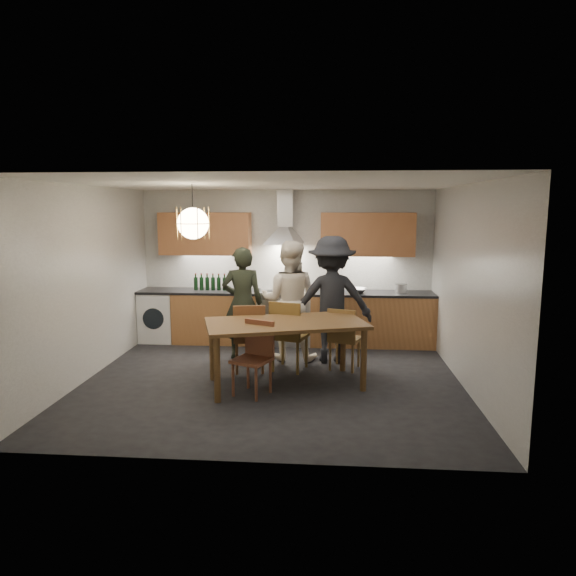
# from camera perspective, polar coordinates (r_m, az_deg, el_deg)

# --- Properties ---
(ground) EXTENTS (5.00, 5.00, 0.00)m
(ground) POSITION_cam_1_polar(r_m,az_deg,el_deg) (7.02, -1.76, -10.22)
(ground) COLOR black
(ground) RESTS_ON ground
(room_shell) EXTENTS (5.02, 4.52, 2.61)m
(room_shell) POSITION_cam_1_polar(r_m,az_deg,el_deg) (6.66, -1.82, 3.80)
(room_shell) COLOR silver
(room_shell) RESTS_ON ground
(counter_run) EXTENTS (5.00, 0.62, 0.90)m
(counter_run) POSITION_cam_1_polar(r_m,az_deg,el_deg) (8.77, -0.22, -3.27)
(counter_run) COLOR #C5834B
(counter_run) RESTS_ON ground
(range_stove) EXTENTS (0.90, 0.60, 0.92)m
(range_stove) POSITION_cam_1_polar(r_m,az_deg,el_deg) (8.76, -0.37, -3.33)
(range_stove) COLOR silver
(range_stove) RESTS_ON ground
(wall_fixtures) EXTENTS (4.30, 0.54, 1.10)m
(wall_fixtures) POSITION_cam_1_polar(r_m,az_deg,el_deg) (8.70, -0.31, 6.10)
(wall_fixtures) COLOR #C67D4C
(wall_fixtures) RESTS_ON ground
(pendant_lamp) EXTENTS (0.43, 0.43, 0.70)m
(pendant_lamp) POSITION_cam_1_polar(r_m,az_deg,el_deg) (6.72, -10.51, 7.07)
(pendant_lamp) COLOR black
(pendant_lamp) RESTS_ON ground
(dining_table) EXTENTS (2.22, 1.54, 0.85)m
(dining_table) POSITION_cam_1_polar(r_m,az_deg,el_deg) (6.63, -0.27, -4.59)
(dining_table) COLOR brown
(dining_table) RESTS_ON ground
(chair_back_left) EXTENTS (0.52, 0.52, 0.98)m
(chair_back_left) POSITION_cam_1_polar(r_m,az_deg,el_deg) (7.20, -4.33, -5.08)
(chair_back_left) COLOR brown
(chair_back_left) RESTS_ON ground
(chair_back_mid) EXTENTS (0.57, 0.57, 1.01)m
(chair_back_mid) POSITION_cam_1_polar(r_m,az_deg,el_deg) (7.22, -0.06, -4.86)
(chair_back_mid) COLOR brown
(chair_back_mid) RESTS_ON ground
(chair_back_right) EXTENTS (0.51, 0.51, 0.90)m
(chair_back_right) POSITION_cam_1_polar(r_m,az_deg,el_deg) (7.33, 6.16, -5.21)
(chair_back_right) COLOR brown
(chair_back_right) RESTS_ON ground
(chair_front) EXTENTS (0.55, 0.55, 0.91)m
(chair_front) POSITION_cam_1_polar(r_m,az_deg,el_deg) (6.44, -3.65, -7.13)
(chair_front) COLOR brown
(chair_front) RESTS_ON ground
(person_left) EXTENTS (0.68, 0.49, 1.72)m
(person_left) POSITION_cam_1_polar(r_m,az_deg,el_deg) (7.88, -5.08, -1.66)
(person_left) COLOR black
(person_left) RESTS_ON ground
(person_mid) EXTENTS (0.95, 0.78, 1.81)m
(person_mid) POSITION_cam_1_polar(r_m,az_deg,el_deg) (7.78, 0.14, -1.40)
(person_mid) COLOR silver
(person_mid) RESTS_ON ground
(person_right) EXTENTS (1.28, 0.81, 1.89)m
(person_right) POSITION_cam_1_polar(r_m,az_deg,el_deg) (7.67, 4.86, -1.30)
(person_right) COLOR black
(person_right) RESTS_ON ground
(mixing_bowl) EXTENTS (0.37, 0.37, 0.08)m
(mixing_bowl) POSITION_cam_1_polar(r_m,az_deg,el_deg) (8.59, 7.67, -0.27)
(mixing_bowl) COLOR #B3B3B6
(mixing_bowl) RESTS_ON counter_run
(stock_pot) EXTENTS (0.23, 0.23, 0.14)m
(stock_pot) POSITION_cam_1_polar(r_m,az_deg,el_deg) (8.75, 12.43, -0.03)
(stock_pot) COLOR silver
(stock_pot) RESTS_ON counter_run
(wine_bottles) EXTENTS (0.57, 0.07, 0.28)m
(wine_bottles) POSITION_cam_1_polar(r_m,az_deg,el_deg) (8.89, -8.65, 0.67)
(wine_bottles) COLOR black
(wine_bottles) RESTS_ON counter_run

